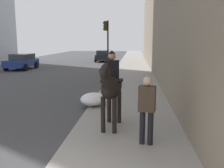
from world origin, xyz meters
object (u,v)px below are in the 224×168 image
(mounted_horse_near, at_px, (111,86))
(car_mid_lane, at_px, (22,61))
(traffic_light_near_curb, at_px, (107,39))
(car_far_lane, at_px, (103,56))
(pedestrian_greeting, at_px, (147,106))

(mounted_horse_near, distance_m, car_mid_lane, 18.22)
(mounted_horse_near, relative_size, traffic_light_near_curb, 0.55)
(mounted_horse_near, bearing_deg, car_far_lane, -167.31)
(pedestrian_greeting, relative_size, traffic_light_near_curb, 0.41)
(mounted_horse_near, height_order, pedestrian_greeting, mounted_horse_near)
(mounted_horse_near, relative_size, car_mid_lane, 0.59)
(pedestrian_greeting, bearing_deg, mounted_horse_near, 53.34)
(pedestrian_greeting, relative_size, car_mid_lane, 0.44)
(pedestrian_greeting, xyz_separation_m, car_far_lane, (25.87, 4.35, -0.34))
(car_mid_lane, relative_size, traffic_light_near_curb, 0.93)
(car_far_lane, xyz_separation_m, traffic_light_near_curb, (-12.87, -1.92, 2.00))
(car_mid_lane, bearing_deg, pedestrian_greeting, 34.32)
(car_far_lane, bearing_deg, car_mid_lane, 143.66)
(car_far_lane, height_order, traffic_light_near_curb, traffic_light_near_curb)
(pedestrian_greeting, xyz_separation_m, car_mid_lane, (16.42, 10.78, -0.34))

